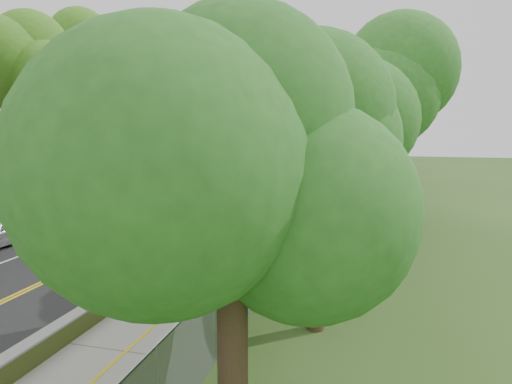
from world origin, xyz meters
The scene contains 26 objects.
ground centered at (0.00, 0.00, 0.00)m, with size 140.00×140.00×0.00m, color #33511E.
road centered at (-5.40, 15.00, 0.02)m, with size 11.20×66.00×0.04m, color black.
sidewalk centered at (2.55, 15.00, 0.03)m, with size 4.20×66.00×0.05m, color gray.
jersey_barrier centered at (0.25, 15.00, 0.30)m, with size 0.42×66.00×0.60m, color #A8CC36.
rock_embankment centered at (-13.50, 15.00, 2.00)m, with size 5.00×66.00×4.00m, color #595147.
chainlink_fence centered at (4.65, 15.00, 1.00)m, with size 0.04×66.00×2.00m, color slate.
trees_embankment centered at (-13.00, 15.00, 10.50)m, with size 6.40×66.00×13.00m, color #4B8B23, non-canonical shape.
trees_fenceside centered at (7.00, 15.00, 7.00)m, with size 7.00×66.00×14.00m, color #3D8A2F, non-canonical shape.
streetlight centered at (-10.46, 14.00, 4.64)m, with size 2.52×0.22×8.00m.
signpost centered at (1.05, -3.02, 1.96)m, with size 0.62×0.09×3.10m.
construction_barrel centered at (4.30, 23.49, 0.49)m, with size 0.54×0.54×0.89m, color #FF5400.
concrete_block centered at (3.58, 3.00, 0.47)m, with size 1.26×0.94×0.84m, color slate.
car_0 centered at (-9.51, -3.94, 0.84)m, with size 1.88×4.67×1.59m, color silver.
car_1 centered at (-10.60, 1.35, 0.85)m, with size 1.72×4.94×1.63m, color beige.
car_2 centered at (-10.23, 0.81, 0.77)m, with size 2.41×5.22×1.45m, color #50131F.
car_3 centered at (-10.31, 4.80, 0.83)m, with size 2.22×5.46×1.58m, color black.
car_4 centered at (-10.60, 20.85, 0.84)m, with size 1.90×4.72×1.61m, color tan.
car_5 centered at (-10.60, 25.54, 0.73)m, with size 1.45×4.17×1.37m, color #B5B8BC.
car_6 centered at (-9.77, 21.97, 0.79)m, with size 2.49×5.39×1.50m, color black.
car_7 centered at (-9.00, 33.79, 0.79)m, with size 2.11×5.20×1.51m, color #9E210A.
car_8 centered at (-10.60, 40.68, 0.80)m, with size 1.79×4.45×1.52m, color white.
painter_0 centered at (0.75, 2.09, 0.97)m, with size 0.90×0.58×1.84m, color gold.
painter_1 centered at (0.75, 3.30, 0.83)m, with size 0.57×0.37×1.56m, color beige.
painter_2 centered at (1.45, 10.70, 1.01)m, with size 0.93×0.73×1.92m, color black.
painter_3 centered at (0.75, 7.59, 0.84)m, with size 1.02×0.59×1.58m, color brown.
person_far centered at (4.20, 26.26, 0.95)m, with size 1.05×0.44×1.79m, color black.
Camera 1 is at (8.41, -22.07, 6.00)m, focal length 32.00 mm.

